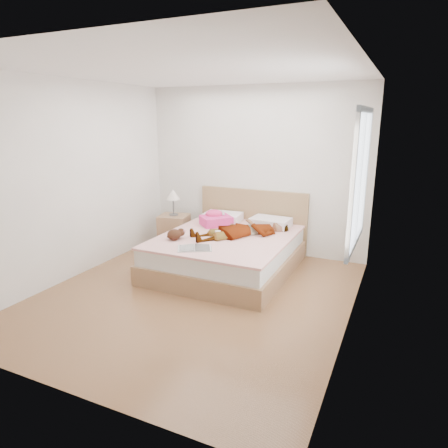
# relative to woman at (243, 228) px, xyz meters

# --- Properties ---
(ground) EXTENTS (4.00, 4.00, 0.00)m
(ground) POSITION_rel_woman_xyz_m (-0.18, -1.09, -0.61)
(ground) COLOR #4F3118
(ground) RESTS_ON ground
(woman) EXTENTS (1.43, 1.45, 0.20)m
(woman) POSITION_rel_woman_xyz_m (0.00, 0.00, 0.00)
(woman) COLOR silver
(woman) RESTS_ON bed
(hair) EXTENTS (0.55, 0.62, 0.08)m
(hair) POSITION_rel_woman_xyz_m (-0.57, 0.45, -0.06)
(hair) COLOR black
(hair) RESTS_ON bed
(phone) EXTENTS (0.09, 0.09, 0.05)m
(phone) POSITION_rel_woman_xyz_m (-0.50, 0.40, 0.07)
(phone) COLOR silver
(phone) RESTS_ON bed
(room_shell) EXTENTS (4.00, 4.00, 4.00)m
(room_shell) POSITION_rel_woman_xyz_m (1.59, -0.79, 0.89)
(room_shell) COLOR white
(room_shell) RESTS_ON ground
(bed) EXTENTS (1.80, 2.08, 1.00)m
(bed) POSITION_rel_woman_xyz_m (-0.18, -0.05, -0.34)
(bed) COLOR olive
(bed) RESTS_ON ground
(towel) EXTENTS (0.56, 0.56, 0.23)m
(towel) POSITION_rel_woman_xyz_m (-0.58, 0.31, -0.01)
(towel) COLOR #F1418C
(towel) RESTS_ON bed
(magazine) EXTENTS (0.50, 0.45, 0.03)m
(magazine) POSITION_rel_woman_xyz_m (-0.31, -0.85, -0.09)
(magazine) COLOR silver
(magazine) RESTS_ON bed
(coffee_mug) EXTENTS (0.12, 0.09, 0.10)m
(coffee_mug) POSITION_rel_woman_xyz_m (-0.25, -0.28, -0.05)
(coffee_mug) COLOR white
(coffee_mug) RESTS_ON bed
(plush_toy) EXTENTS (0.24, 0.29, 0.15)m
(plush_toy) POSITION_rel_woman_xyz_m (-0.74, -0.61, -0.02)
(plush_toy) COLOR black
(plush_toy) RESTS_ON bed
(nightstand) EXTENTS (0.53, 0.49, 0.99)m
(nightstand) POSITION_rel_woman_xyz_m (-1.39, 0.41, -0.29)
(nightstand) COLOR brown
(nightstand) RESTS_ON ground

